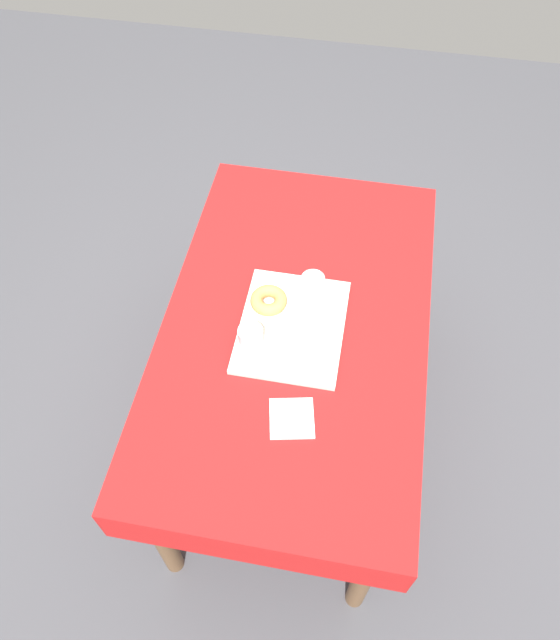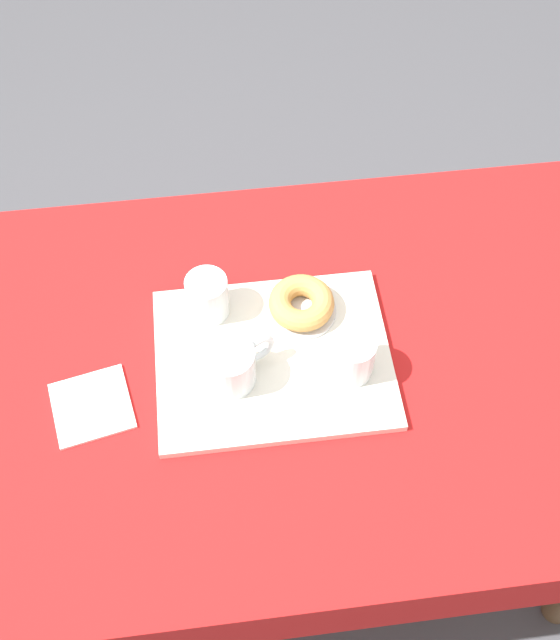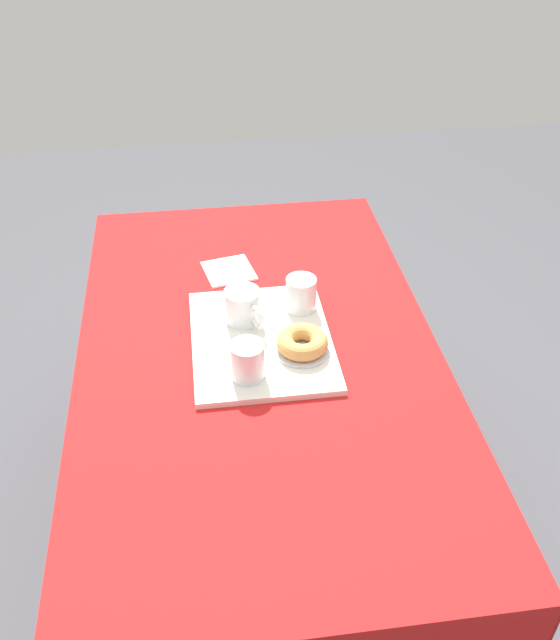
% 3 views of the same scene
% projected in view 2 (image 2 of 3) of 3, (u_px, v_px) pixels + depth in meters
% --- Properties ---
extents(ground_plane, '(6.00, 6.00, 0.00)m').
position_uv_depth(ground_plane, '(284.00, 509.00, 1.95)').
color(ground_plane, '#47474C').
extents(dining_table, '(1.42, 0.84, 0.75)m').
position_uv_depth(dining_table, '(286.00, 392.00, 1.41)').
color(dining_table, red).
rests_on(dining_table, ground).
extents(serving_tray, '(0.41, 0.33, 0.02)m').
position_uv_depth(serving_tray, '(273.00, 358.00, 1.32)').
color(serving_tray, silver).
rests_on(serving_tray, dining_table).
extents(tea_mug_left, '(0.13, 0.09, 0.08)m').
position_uv_depth(tea_mug_left, '(231.00, 366.00, 1.26)').
color(tea_mug_left, white).
rests_on(tea_mug_left, serving_tray).
extents(water_glass_near, '(0.07, 0.07, 0.09)m').
position_uv_depth(water_glass_near, '(352.00, 358.00, 1.26)').
color(water_glass_near, white).
rests_on(water_glass_near, serving_tray).
extents(water_glass_far, '(0.07, 0.07, 0.09)m').
position_uv_depth(water_glass_far, '(208.00, 298.00, 1.33)').
color(water_glass_far, white).
rests_on(water_glass_far, serving_tray).
extents(donut_plate_left, '(0.13, 0.13, 0.01)m').
position_uv_depth(donut_plate_left, '(301.00, 310.00, 1.36)').
color(donut_plate_left, silver).
rests_on(donut_plate_left, serving_tray).
extents(sugar_donut_left, '(0.12, 0.12, 0.04)m').
position_uv_depth(sugar_donut_left, '(301.00, 303.00, 1.34)').
color(sugar_donut_left, tan).
rests_on(sugar_donut_left, donut_plate_left).
extents(paper_napkin, '(0.15, 0.15, 0.01)m').
position_uv_depth(paper_napkin, '(92.00, 406.00, 1.27)').
color(paper_napkin, white).
rests_on(paper_napkin, dining_table).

